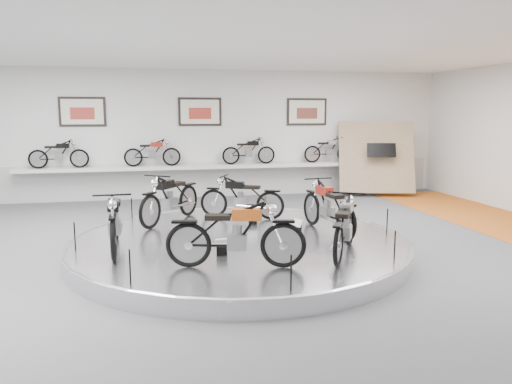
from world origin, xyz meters
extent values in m
plane|color=#4E4E50|center=(0.00, 0.00, 0.00)|extent=(16.00, 16.00, 0.00)
plane|color=white|center=(0.00, 0.00, 4.00)|extent=(16.00, 16.00, 0.00)
plane|color=silver|center=(0.00, 7.00, 2.00)|extent=(16.00, 0.00, 16.00)
cube|color=#BCBCBA|center=(0.00, 6.98, 0.55)|extent=(15.68, 0.04, 1.10)
cylinder|color=silver|center=(0.00, 0.30, 0.15)|extent=(6.40, 6.40, 0.30)
torus|color=#B2B2BA|center=(0.00, 0.30, 0.27)|extent=(6.40, 6.40, 0.10)
cube|color=silver|center=(0.00, 6.70, 1.00)|extent=(11.00, 0.55, 0.10)
cube|color=#ECE7CB|center=(-3.50, 6.96, 2.70)|extent=(1.35, 0.06, 0.88)
cube|color=#ECE7CB|center=(0.00, 6.96, 2.70)|extent=(1.35, 0.06, 0.88)
cube|color=#ECE7CB|center=(3.50, 6.96, 2.70)|extent=(1.35, 0.06, 0.88)
cube|color=tan|center=(5.60, 6.10, 1.25)|extent=(2.56, 1.52, 2.30)
camera|label=1|loc=(-1.68, -8.82, 2.67)|focal=35.00mm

